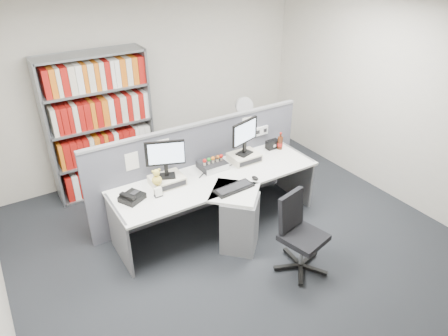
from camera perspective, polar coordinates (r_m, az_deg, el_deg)
ground at (r=4.87m, az=4.15°, el=-12.71°), size 5.50×5.50×0.00m
room_shell at (r=3.90m, az=5.09°, el=7.15°), size 5.04×5.54×2.72m
partition at (r=5.36m, az=-3.35°, el=0.16°), size 3.00×0.08×1.27m
desk at (r=4.97m, az=0.34°, el=-4.92°), size 2.60×1.20×0.72m
monitor_riser_left at (r=4.86m, az=-7.91°, el=-1.72°), size 0.38×0.31×0.10m
monitor_riser_right at (r=5.33m, az=2.84°, el=1.51°), size 0.38×0.31×0.10m
monitor_left at (r=4.71m, az=-8.19°, el=1.67°), size 0.43×0.21×0.46m
monitor_right at (r=5.19m, az=2.92°, el=4.69°), size 0.44×0.20×0.46m
desktop_pc at (r=5.15m, az=-1.62°, el=0.41°), size 0.32×0.29×0.09m
figurines at (r=5.10m, az=-1.44°, el=1.29°), size 0.29×0.05×0.09m
keyboard at (r=4.74m, az=1.40°, el=-2.82°), size 0.49×0.21×0.03m
mouse at (r=4.94m, az=4.35°, el=-1.41°), size 0.06×0.10×0.04m
desk_phone at (r=4.65m, az=-12.73°, el=-4.00°), size 0.31×0.30×0.10m
desk_calendar at (r=4.65m, az=-9.16°, el=-3.41°), size 0.09×0.07×0.11m
plush_toy at (r=4.66m, az=-9.35°, el=-1.41°), size 0.12×0.12×0.20m
speaker at (r=5.68m, az=6.76°, el=3.29°), size 0.18×0.10×0.12m
cola_bottle at (r=5.66m, az=7.81°, el=3.49°), size 0.07×0.07×0.24m
shelving_unit at (r=5.93m, az=-16.86°, el=5.45°), size 1.41×0.40×2.00m
filing_cabinet at (r=6.61m, az=2.66°, el=3.28°), size 0.45×0.61×0.70m
desk_fan at (r=6.36m, az=2.80°, el=8.39°), size 0.26×0.17×0.45m
office_chair at (r=4.57m, az=10.35°, el=-8.68°), size 0.60×0.58×0.90m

